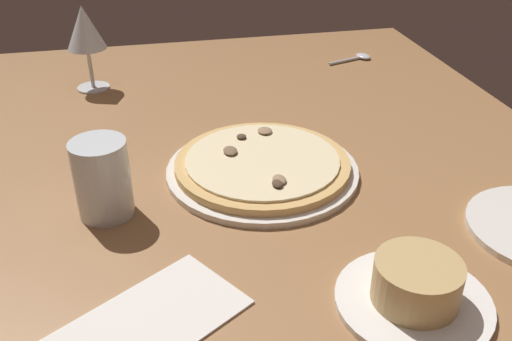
{
  "coord_description": "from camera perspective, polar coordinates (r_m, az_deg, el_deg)",
  "views": [
    {
      "loc": [
        64.87,
        -13.14,
        48.48
      ],
      "look_at": [
        -3.99,
        1.86,
        7.0
      ],
      "focal_mm": 39.97,
      "sensor_mm": 36.0,
      "label": 1
    }
  ],
  "objects": [
    {
      "name": "water_glass",
      "position": [
        0.78,
        -15.06,
        -1.2
      ],
      "size": [
        7.46,
        7.46,
        10.82
      ],
      "color": "silver",
      "rests_on": "dining_table"
    },
    {
      "name": "dining_table",
      "position": [
        0.81,
        -0.69,
        -4.6
      ],
      "size": [
        150.0,
        110.0,
        4.0
      ],
      "primitive_type": "cube",
      "color": "#996B42",
      "rests_on": "ground"
    },
    {
      "name": "ramekin_on_saucer",
      "position": [
        0.65,
        15.66,
        -11.29
      ],
      "size": [
        17.21,
        17.21,
        5.71
      ],
      "color": "white",
      "rests_on": "dining_table"
    },
    {
      "name": "paper_menu",
      "position": [
        0.63,
        -10.69,
        -14.73
      ],
      "size": [
        20.55,
        23.22,
        0.3
      ],
      "primitive_type": "cube",
      "rotation": [
        0.0,
        0.0,
        0.57
      ],
      "color": "white",
      "rests_on": "dining_table"
    },
    {
      "name": "wine_glass_far",
      "position": [
        1.18,
        -16.76,
        13.29
      ],
      "size": [
        7.59,
        7.59,
        16.81
      ],
      "color": "silver",
      "rests_on": "dining_table"
    },
    {
      "name": "spoon",
      "position": [
        1.36,
        10.2,
        11.08
      ],
      "size": [
        5.68,
        11.32,
        1.0
      ],
      "color": "silver",
      "rests_on": "dining_table"
    },
    {
      "name": "pizza_main",
      "position": [
        0.86,
        0.64,
        0.43
      ],
      "size": [
        29.16,
        29.16,
        3.25
      ],
      "color": "silver",
      "rests_on": "dining_table"
    }
  ]
}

